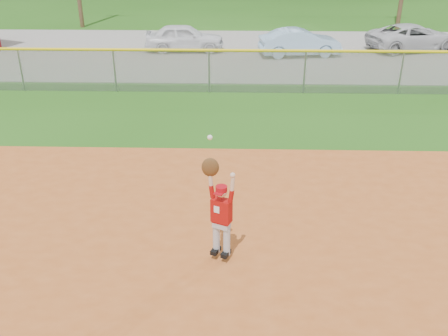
# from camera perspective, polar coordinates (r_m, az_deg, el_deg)

# --- Properties ---
(ground) EXTENTS (120.00, 120.00, 0.00)m
(ground) POSITION_cam_1_polar(r_m,az_deg,el_deg) (9.04, -5.24, -11.06)
(ground) COLOR #215313
(ground) RESTS_ON ground
(parking_strip) EXTENTS (44.00, 10.00, 0.03)m
(parking_strip) POSITION_cam_1_polar(r_m,az_deg,el_deg) (23.78, -0.85, 13.09)
(parking_strip) COLOR gray
(parking_strip) RESTS_ON ground
(car_white_a) EXTENTS (3.69, 1.66, 1.23)m
(car_white_a) POSITION_cam_1_polar(r_m,az_deg,el_deg) (23.91, -4.55, 14.64)
(car_white_a) COLOR white
(car_white_a) RESTS_ON parking_strip
(car_blue) EXTENTS (3.74, 1.75, 1.18)m
(car_blue) POSITION_cam_1_polar(r_m,az_deg,el_deg) (23.18, 8.66, 13.99)
(car_blue) COLOR #9CC5E9
(car_blue) RESTS_ON parking_strip
(car_white_b) EXTENTS (4.66, 3.11, 1.19)m
(car_white_b) POSITION_cam_1_polar(r_m,az_deg,el_deg) (25.61, 20.82, 13.80)
(car_white_b) COLOR silver
(car_white_b) RESTS_ON parking_strip
(outfield_fence) EXTENTS (40.06, 0.10, 1.55)m
(outfield_fence) POSITION_cam_1_polar(r_m,az_deg,el_deg) (17.76, -1.71, 11.36)
(outfield_fence) COLOR gray
(outfield_fence) RESTS_ON ground
(ballplayer) EXTENTS (0.59, 0.40, 2.25)m
(ballplayer) POSITION_cam_1_polar(r_m,az_deg,el_deg) (8.58, -0.49, -4.69)
(ballplayer) COLOR silver
(ballplayer) RESTS_ON ground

